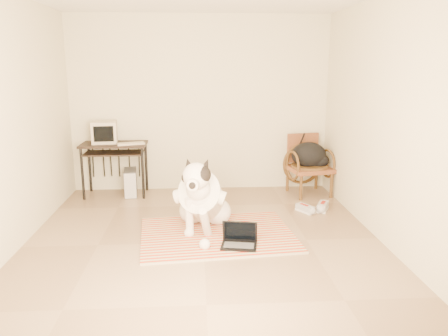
{
  "coord_description": "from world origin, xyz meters",
  "views": [
    {
      "loc": [
        -0.06,
        -4.58,
        1.94
      ],
      "look_at": [
        0.25,
        0.39,
        0.77
      ],
      "focal_mm": 35.0,
      "sensor_mm": 36.0,
      "label": 1
    }
  ],
  "objects": [
    {
      "name": "wall_left",
      "position": [
        -2.0,
        0.0,
        1.35
      ],
      "size": [
        0.0,
        4.5,
        4.5
      ],
      "primitive_type": "plane",
      "rotation": [
        1.57,
        0.0,
        1.57
      ],
      "color": "beige",
      "rests_on": "floor"
    },
    {
      "name": "rug",
      "position": [
        0.17,
        0.2,
        0.01
      ],
      "size": [
        1.88,
        1.51,
        0.02
      ],
      "color": "red",
      "rests_on": "floor"
    },
    {
      "name": "wall_right",
      "position": [
        2.0,
        0.0,
        1.35
      ],
      "size": [
        0.0,
        4.5,
        4.5
      ],
      "primitive_type": "plane",
      "rotation": [
        1.57,
        0.0,
        -1.57
      ],
      "color": "beige",
      "rests_on": "floor"
    },
    {
      "name": "pc_tower",
      "position": [
        -1.08,
        1.91,
        0.2
      ],
      "size": [
        0.23,
        0.45,
        0.4
      ],
      "color": "#49494B",
      "rests_on": "floor"
    },
    {
      "name": "laptop",
      "position": [
        0.39,
        -0.15,
        0.09
      ],
      "size": [
        0.43,
        0.34,
        0.27
      ],
      "color": "black",
      "rests_on": "rug"
    },
    {
      "name": "wall_front",
      "position": [
        0.0,
        -2.25,
        1.35
      ],
      "size": [
        4.5,
        0.0,
        4.5
      ],
      "primitive_type": "plane",
      "rotation": [
        -1.57,
        0.0,
        0.0
      ],
      "color": "beige",
      "rests_on": "floor"
    },
    {
      "name": "floor",
      "position": [
        0.0,
        0.0,
        0.0
      ],
      "size": [
        4.5,
        4.5,
        0.0
      ],
      "primitive_type": "plane",
      "color": "#8E7357",
      "rests_on": "ground"
    },
    {
      "name": "crt_monitor",
      "position": [
        -1.44,
        2.0,
        0.96
      ],
      "size": [
        0.4,
        0.38,
        0.32
      ],
      "color": "#C1B197",
      "rests_on": "computer_desk"
    },
    {
      "name": "dog",
      "position": [
        -0.01,
        0.4,
        0.39
      ],
      "size": [
        0.66,
        1.36,
        0.98
      ],
      "color": "white",
      "rests_on": "rug"
    },
    {
      "name": "computer_desk",
      "position": [
        -1.3,
        1.94,
        0.69
      ],
      "size": [
        0.97,
        0.54,
        0.8
      ],
      "color": "black",
      "rests_on": "floor"
    },
    {
      "name": "desk_keyboard",
      "position": [
        -1.03,
        1.83,
        0.82
      ],
      "size": [
        0.42,
        0.27,
        0.03
      ],
      "primitive_type": "cube",
      "rotation": [
        0.0,
        0.0,
        0.33
      ],
      "color": "#C1B197",
      "rests_on": "computer_desk"
    },
    {
      "name": "backpack",
      "position": [
        1.66,
        1.81,
        0.6
      ],
      "size": [
        0.57,
        0.44,
        0.39
      ],
      "color": "black",
      "rests_on": "rattan_chair"
    },
    {
      "name": "sneaker_right",
      "position": [
        1.65,
        1.02,
        0.05
      ],
      "size": [
        0.24,
        0.33,
        0.11
      ],
      "color": "silver",
      "rests_on": "floor"
    },
    {
      "name": "wall_back",
      "position": [
        0.0,
        2.25,
        1.35
      ],
      "size": [
        4.5,
        0.0,
        4.5
      ],
      "primitive_type": "plane",
      "rotation": [
        1.57,
        0.0,
        0.0
      ],
      "color": "beige",
      "rests_on": "floor"
    },
    {
      "name": "sneaker_left",
      "position": [
        1.4,
        0.97,
        0.04
      ],
      "size": [
        0.24,
        0.3,
        0.1
      ],
      "color": "silver",
      "rests_on": "floor"
    },
    {
      "name": "rattan_chair",
      "position": [
        1.64,
        1.84,
        0.46
      ],
      "size": [
        0.7,
        0.69,
        0.91
      ],
      "color": "brown",
      "rests_on": "floor"
    }
  ]
}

